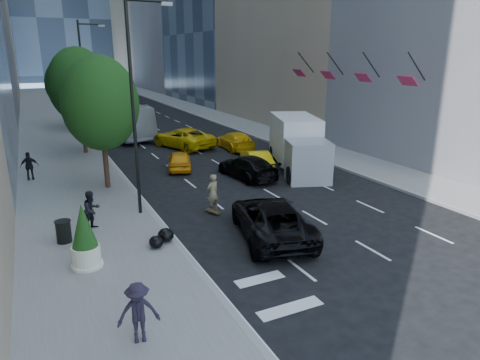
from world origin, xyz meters
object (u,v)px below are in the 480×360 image
black_sedan_lincoln (271,219)px  trash_can (64,232)px  box_truck (298,144)px  planter_shrub (84,237)px  skateboarder (213,195)px  city_bus (114,117)px  black_sedan_mercedes (247,167)px

black_sedan_lincoln → trash_can: size_ratio=6.56×
box_truck → planter_shrub: bearing=-130.2°
planter_shrub → skateboarder: bearing=27.3°
city_bus → box_truck: 20.40m
trash_can → planter_shrub: planter_shrub is taller
skateboarder → planter_shrub: bearing=8.6°
black_sedan_lincoln → box_truck: size_ratio=0.75×
black_sedan_mercedes → trash_can: size_ratio=5.51×
box_truck → skateboarder: bearing=-128.4°
black_sedan_mercedes → box_truck: box_truck is taller
skateboarder → black_sedan_lincoln: 3.86m
planter_shrub → black_sedan_lincoln: bearing=-2.9°
skateboarder → trash_can: skateboarder is taller
skateboarder → trash_can: 6.97m
black_sedan_lincoln → city_bus: city_bus is taller
trash_can → black_sedan_mercedes: bearing=26.2°
black_sedan_mercedes → city_bus: 19.25m
skateboarder → box_truck: box_truck is taller
box_truck → black_sedan_mercedes: bearing=-157.3°
skateboarder → black_sedan_mercedes: (4.40, 4.91, -0.23)m
black_sedan_mercedes → city_bus: size_ratio=0.40×
box_truck → trash_can: box_truck is taller
skateboarder → city_bus: 23.53m
city_bus → box_truck: size_ratio=1.59×
skateboarder → city_bus: (-0.46, 23.51, 0.78)m
planter_shrub → trash_can: bearing=102.3°
trash_can → planter_shrub: 2.77m
black_sedan_lincoln → planter_shrub: planter_shrub is taller
skateboarder → black_sedan_lincoln: bearing=89.5°
black_sedan_mercedes → planter_shrub: 13.53m
skateboarder → box_truck: size_ratio=0.24×
city_bus → planter_shrub: 27.44m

